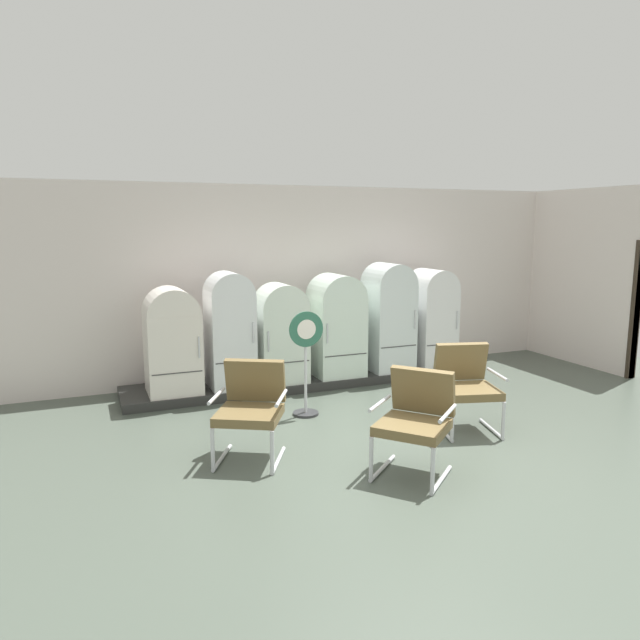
# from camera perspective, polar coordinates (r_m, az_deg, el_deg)

# --- Properties ---
(ground) EXTENTS (12.00, 10.00, 0.05)m
(ground) POSITION_cam_1_polar(r_m,az_deg,el_deg) (6.14, 9.66, -13.42)
(ground) COLOR #475046
(back_wall) EXTENTS (11.76, 0.12, 2.90)m
(back_wall) POSITION_cam_1_polar(r_m,az_deg,el_deg) (9.01, -2.54, 3.85)
(back_wall) COLOR silver
(back_wall) RESTS_ON ground
(side_wall_right) EXTENTS (0.16, 2.20, 2.90)m
(side_wall_right) POSITION_cam_1_polar(r_m,az_deg,el_deg) (10.62, 24.31, 3.75)
(side_wall_right) COLOR silver
(side_wall_right) RESTS_ON ground
(display_plinth) EXTENTS (5.35, 0.95, 0.12)m
(display_plinth) POSITION_cam_1_polar(r_m,az_deg,el_deg) (8.68, -1.03, -5.81)
(display_plinth) COLOR #2D2E2C
(display_plinth) RESTS_ON ground
(refrigerator_0) EXTENTS (0.69, 0.70, 1.40)m
(refrigerator_0) POSITION_cam_1_polar(r_m,az_deg,el_deg) (7.91, -14.27, -1.71)
(refrigerator_0) COLOR silver
(refrigerator_0) RESTS_ON display_plinth
(refrigerator_1) EXTENTS (0.60, 0.64, 1.58)m
(refrigerator_1) POSITION_cam_1_polar(r_m,az_deg,el_deg) (8.00, -8.83, -0.61)
(refrigerator_1) COLOR white
(refrigerator_1) RESTS_ON display_plinth
(refrigerator_2) EXTENTS (0.68, 0.61, 1.39)m
(refrigerator_2) POSITION_cam_1_polar(r_m,az_deg,el_deg) (8.21, -3.86, -1.04)
(refrigerator_2) COLOR silver
(refrigerator_2) RESTS_ON display_plinth
(refrigerator_3) EXTENTS (0.71, 0.72, 1.49)m
(refrigerator_3) POSITION_cam_1_polar(r_m,az_deg,el_deg) (8.56, 1.59, -0.23)
(refrigerator_3) COLOR silver
(refrigerator_3) RESTS_ON display_plinth
(refrigerator_4) EXTENTS (0.64, 0.69, 1.63)m
(refrigerator_4) POSITION_cam_1_polar(r_m,az_deg,el_deg) (8.92, 6.69, 0.64)
(refrigerator_4) COLOR silver
(refrigerator_4) RESTS_ON display_plinth
(refrigerator_5) EXTENTS (0.61, 0.70, 1.52)m
(refrigerator_5) POSITION_cam_1_polar(r_m,az_deg,el_deg) (9.33, 10.83, 0.55)
(refrigerator_5) COLOR white
(refrigerator_5) RESTS_ON display_plinth
(armchair_left) EXTENTS (0.88, 0.91, 0.98)m
(armchair_left) POSITION_cam_1_polar(r_m,az_deg,el_deg) (5.93, -6.76, -8.21)
(armchair_left) COLOR silver
(armchair_left) RESTS_ON ground
(armchair_right) EXTENTS (0.80, 0.84, 0.98)m
(armchair_right) POSITION_cam_1_polar(r_m,az_deg,el_deg) (6.88, 14.10, -5.93)
(armchair_right) COLOR silver
(armchair_right) RESTS_ON ground
(armchair_center) EXTENTS (0.93, 0.92, 0.98)m
(armchair_center) POSITION_cam_1_polar(r_m,az_deg,el_deg) (5.62, 9.35, -9.28)
(armchair_center) COLOR silver
(armchair_center) RESTS_ON ground
(sign_stand) EXTENTS (0.44, 0.32, 1.30)m
(sign_stand) POSITION_cam_1_polar(r_m,az_deg,el_deg) (7.14, -1.39, -4.62)
(sign_stand) COLOR #2D2D30
(sign_stand) RESTS_ON ground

